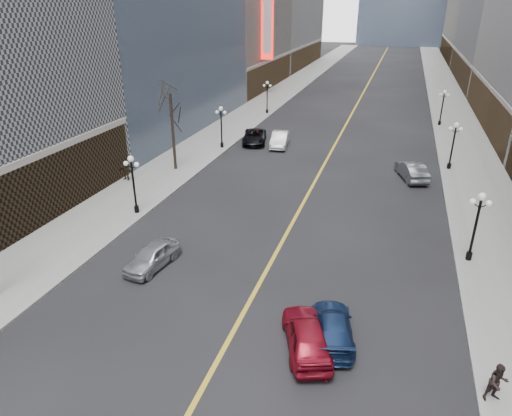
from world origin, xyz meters
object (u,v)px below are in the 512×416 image
Objects in this scene: streetlamp_east_1 at (477,220)px; car_nb_far at (254,137)px; streetlamp_west_3 at (267,94)px; car_sb_near at (333,327)px; streetlamp_west_2 at (221,123)px; car_nb_near at (152,256)px; streetlamp_east_2 at (454,141)px; car_sb_mid at (307,335)px; car_sb_far at (412,171)px; streetlamp_west_1 at (133,179)px; car_nb_mid at (280,139)px; streetlamp_east_3 at (443,104)px.

streetlamp_east_1 is 29.72m from car_nb_far.
streetlamp_west_3 reaches higher than car_sb_near.
streetlamp_west_2 is 25.07m from car_nb_near.
streetlamp_east_2 reaches higher than car_nb_near.
streetlamp_east_1 is at bearing 27.27° from car_nb_near.
streetlamp_west_3 is at bearing 104.78° from car_nb_near.
car_sb_mid is (-8.12, -10.86, -2.10)m from streetlamp_east_1.
streetlamp_west_3 is at bearing -83.25° from car_sb_near.
streetlamp_east_2 is 0.92× the size of car_sb_far.
car_nb_mid is at bearing 74.11° from streetlamp_west_1.
streetlamp_west_2 is at bearing -142.67° from streetlamp_east_3.
streetlamp_east_3 is 23.60m from streetlamp_west_3.
car_nb_mid is (5.91, -15.25, -2.08)m from streetlamp_west_3.
car_nb_mid is at bearing -139.24° from streetlamp_east_3.
car_sb_far is (3.57, 24.01, 0.14)m from car_sb_near.
car_sb_mid is (15.48, -10.86, -2.10)m from streetlamp_west_1.
streetlamp_east_2 is 1.00× the size of streetlamp_west_3.
streetlamp_east_1 is 1.00× the size of streetlamp_west_3.
streetlamp_east_3 is 0.96× the size of car_sb_mid.
car_sb_near is 24.28m from car_sb_far.
streetlamp_west_2 and streetlamp_west_3 have the same top height.
car_nb_far is 33.76m from car_sb_near.
car_sb_mid is at bearing 33.90° from car_sb_near.
streetlamp_east_2 is 18.03m from car_nb_mid.
car_nb_near is (-18.62, -24.48, -2.18)m from streetlamp_east_2.
streetlamp_east_3 is 1.07× the size of car_nb_near.
car_nb_far is at bearing 102.61° from car_nb_near.
streetlamp_east_1 is 12.23m from car_sb_near.
streetlamp_east_2 is at bearing -126.70° from car_sb_mid.
car_nb_far is (-2.18, 27.59, 0.03)m from car_nb_near.
car_nb_far is at bearing 48.07° from streetlamp_west_2.
streetlamp_east_1 is at bearing 0.00° from streetlamp_west_1.
streetlamp_east_3 is at bearing 37.33° from streetlamp_west_2.
streetlamp_west_1 is at bearing 180.00° from streetlamp_east_1.
streetlamp_east_3 and streetlamp_west_1 have the same top height.
streetlamp_west_1 is at bearing -111.12° from car_nb_far.
streetlamp_east_3 is at bearing 32.75° from car_nb_mid.
streetlamp_west_1 is at bearing -142.67° from streetlamp_east_2.
streetlamp_east_2 is at bearing 0.00° from streetlamp_west_2.
streetlamp_east_2 reaches higher than car_sb_near.
car_sb_near is at bearing -104.30° from streetlamp_east_2.
streetlamp_east_3 and streetlamp_west_3 have the same top height.
streetlamp_east_1 is 0.98× the size of car_sb_near.
streetlamp_east_1 is at bearing -56.75° from streetlamp_west_3.
car_nb_near is at bearing -113.67° from streetlamp_east_3.
streetlamp_west_1 is at bearing -123.25° from streetlamp_east_3.
streetlamp_east_1 is at bearing -147.78° from car_sb_mid.
streetlamp_west_1 is 8.45m from car_nb_near.
streetlamp_west_3 is 0.96× the size of car_sb_mid.
streetlamp_east_3 is at bearing 22.01° from car_nb_far.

